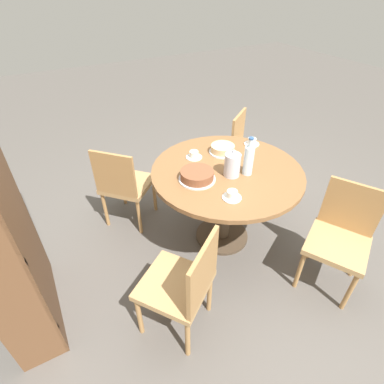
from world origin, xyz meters
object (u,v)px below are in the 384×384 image
at_px(cup_a, 232,195).
at_px(cake_main, 197,176).
at_px(cake_second, 223,149).
at_px(chair_d, 183,284).
at_px(chair_c, 124,184).
at_px(chair_b, 248,150).
at_px(chair_a, 340,236).
at_px(cup_c, 194,155).
at_px(coffee_pot, 232,164).
at_px(cup_b, 252,142).
at_px(water_bottle, 249,159).

bearing_deg(cup_a, cake_main, 17.56).
bearing_deg(cake_second, chair_d, 135.19).
bearing_deg(chair_c, chair_b, -134.89).
height_order(chair_a, cake_second, chair_a).
height_order(chair_a, cup_c, chair_a).
height_order(chair_d, cake_main, chair_d).
relative_size(cake_main, cup_c, 2.05).
distance_m(cup_a, cup_c, 0.63).
bearing_deg(chair_a, cake_main, -163.57).
relative_size(cake_second, cup_c, 1.70).
bearing_deg(cup_a, chair_a, -124.45).
distance_m(chair_c, coffee_pot, 1.07).
relative_size(chair_c, chair_d, 1.00).
distance_m(cup_a, cup_b, 0.85).
xyz_separation_m(chair_a, cup_a, (0.47, 0.69, 0.32)).
bearing_deg(chair_a, coffee_pot, -172.52).
height_order(cake_main, cup_c, cake_main).
height_order(chair_d, cup_a, chair_d).
xyz_separation_m(cake_second, cup_a, (-0.58, 0.31, -0.01)).
xyz_separation_m(coffee_pot, cup_c, (0.38, 0.12, -0.08)).
xyz_separation_m(chair_d, cup_a, (0.27, -0.54, 0.32)).
distance_m(chair_c, cup_a, 1.14).
bearing_deg(chair_a, chair_c, -168.82).
relative_size(water_bottle, cake_main, 1.10).
distance_m(chair_d, cup_a, 0.69).
height_order(chair_a, coffee_pot, coffee_pot).
height_order(cake_second, cup_c, cake_second).
distance_m(chair_b, cake_second, 0.77).
height_order(chair_d, cup_b, chair_d).
distance_m(chair_c, cup_b, 1.24).
bearing_deg(chair_d, cup_b, -179.84).
height_order(chair_a, water_bottle, water_bottle).
height_order(cup_a, cup_c, same).
xyz_separation_m(chair_c, cup_b, (-0.39, -1.13, 0.32)).
bearing_deg(cup_b, coffee_pot, 125.84).
height_order(cup_b, cup_c, same).
relative_size(chair_c, coffee_pot, 3.81).
height_order(chair_a, cup_a, chair_a).
bearing_deg(water_bottle, chair_a, -149.50).
xyz_separation_m(coffee_pot, water_bottle, (-0.04, -0.12, 0.03)).
height_order(chair_c, water_bottle, water_bottle).
bearing_deg(cup_b, chair_d, 126.07).
relative_size(chair_c, cup_a, 6.12).
bearing_deg(cup_c, chair_d, 146.98).
relative_size(chair_b, coffee_pot, 3.81).
xyz_separation_m(chair_b, cup_a, (-0.93, 0.91, 0.32)).
bearing_deg(chair_b, cup_c, 163.33).
relative_size(chair_b, cake_second, 3.59).
relative_size(water_bottle, cup_b, 2.25).
xyz_separation_m(cup_b, cup_c, (0.05, 0.59, 0.00)).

